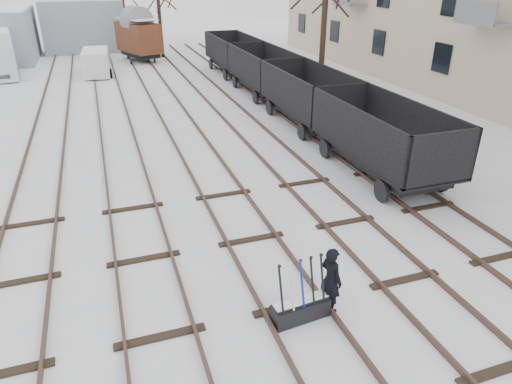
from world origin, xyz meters
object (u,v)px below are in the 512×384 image
ground_frame (300,308)px  panel_van (96,62)px  box_van_wagon (139,36)px  freight_wagon_a (380,148)px  worker (331,279)px

ground_frame → panel_van: panel_van is taller
box_van_wagon → freight_wagon_a: bearing=-98.2°
freight_wagon_a → panel_van: freight_wagon_a is taller
ground_frame → worker: (0.75, 0.10, 0.52)m
ground_frame → freight_wagon_a: (6.00, 6.37, 0.72)m
freight_wagon_a → box_van_wagon: box_van_wagon is taller
box_van_wagon → panel_van: size_ratio=1.18×
freight_wagon_a → box_van_wagon: (-5.87, 26.56, 0.92)m
ground_frame → freight_wagon_a: freight_wagon_a is taller
panel_van → worker: bearing=-78.1°
ground_frame → box_van_wagon: (0.13, 32.93, 1.64)m
worker → panel_van: size_ratio=0.39×
box_van_wagon → panel_van: 6.10m
freight_wagon_a → worker: bearing=-129.9°
worker → box_van_wagon: 32.85m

